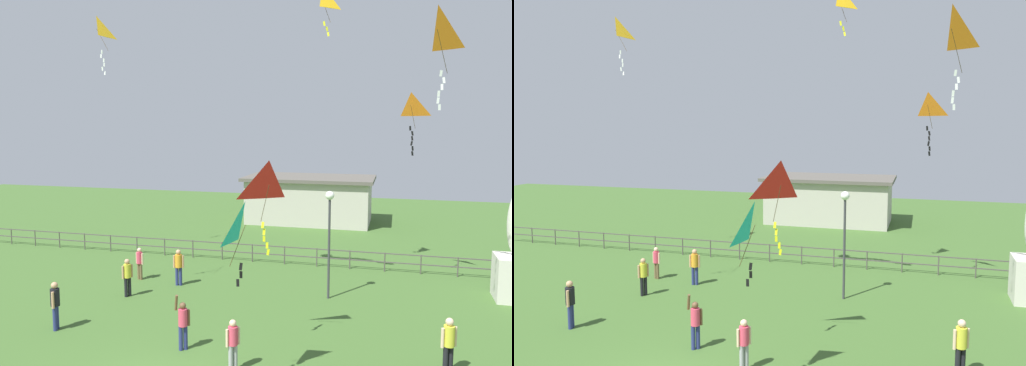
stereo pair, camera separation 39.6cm
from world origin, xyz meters
TOP-DOWN VIEW (x-y plane):
  - lamppost at (3.43, 9.34)m, footprint 0.36×0.36m
  - person_0 at (-0.42, 3.18)m, footprint 0.48×0.37m
  - person_1 at (-4.74, 7.34)m, footprint 0.33×0.41m
  - person_2 at (7.62, 3.69)m, footprint 0.46×0.31m
  - person_3 at (1.55, 2.28)m, footprint 0.35×0.36m
  - person_5 at (-5.40, 3.49)m, footprint 0.32×0.50m
  - person_6 at (-3.29, 9.30)m, footprint 0.49×0.30m
  - person_7 at (-5.41, 9.63)m, footprint 0.44×0.28m
  - kite_1 at (2.26, 1.17)m, footprint 0.77×0.83m
  - kite_2 at (2.29, 3.63)m, footprint 1.42×1.33m
  - kite_3 at (7.16, 6.35)m, footprint 1.11×1.21m
  - kite_4 at (-9.40, 13.05)m, footprint 1.13×1.19m
  - kite_5 at (2.67, 11.78)m, footprint 1.00×1.02m
  - kite_6 at (6.54, 11.93)m, footprint 1.13×0.95m
  - waterfront_railing at (-0.33, 14.00)m, footprint 36.00×0.06m
  - pavilion_building at (-0.15, 26.00)m, footprint 9.37×5.48m

SIDE VIEW (x-z plane):
  - waterfront_railing at x=-0.33m, z-range 0.16..1.11m
  - person_7 at x=-5.41m, z-range 0.11..1.62m
  - person_3 at x=1.55m, z-range 0.12..1.67m
  - person_1 at x=-4.74m, z-range 0.12..1.74m
  - person_0 at x=-0.42m, z-range 0.00..1.85m
  - person_6 at x=-3.29m, z-range 0.12..1.76m
  - person_2 at x=7.62m, z-range 0.13..1.83m
  - person_5 at x=-5.40m, z-range 0.13..1.86m
  - pavilion_building at x=-0.15m, z-range 0.02..3.41m
  - lamppost at x=3.43m, z-range 1.02..5.53m
  - kite_1 at x=2.26m, z-range 3.41..5.69m
  - kite_2 at x=2.29m, z-range 3.84..6.79m
  - kite_6 at x=6.54m, z-range 6.59..9.31m
  - kite_3 at x=7.16m, z-range 8.50..11.73m
  - kite_4 at x=-9.40m, z-range 10.62..13.60m
  - kite_5 at x=2.67m, z-range 11.53..13.67m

